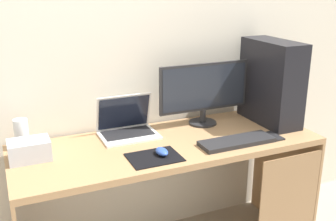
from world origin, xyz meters
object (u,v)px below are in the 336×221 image
Objects in this scene: monitor at (204,91)px; laptop at (127,127)px; pc_tower at (271,82)px; mouse_left at (162,152)px; speaker at (22,134)px; projector at (29,150)px; keyboard at (237,142)px; cell_phone at (273,136)px.

monitor is 1.81× the size of laptop.
pc_tower is 5.27× the size of mouse_left.
laptop is at bearing -3.38° from speaker.
laptop is (-0.48, 0.02, -0.16)m from monitor.
projector is 0.48× the size of keyboard.
pc_tower is 0.50m from keyboard.
pc_tower is 1.44m from projector.
keyboard is at bearing -36.09° from laptop.
laptop is 0.57m from speaker.
speaker is at bearing 97.13° from projector.
pc_tower is at bearing -0.57° from projector.
keyboard reaches higher than cell_phone.
speaker reaches higher than projector.
keyboard is 4.38× the size of mouse_left.
laptop reaches higher than cell_phone.
projector is 1.31m from cell_phone.
laptop is 0.76× the size of keyboard.
speaker is at bearing 159.47° from keyboard.
speaker is 0.80× the size of projector.
keyboard is at bearing -149.04° from pc_tower.
mouse_left is at bearing -19.68° from projector.
cell_phone is at bearing -1.85° from mouse_left.
pc_tower is at bearing -17.07° from monitor.
speaker is 1.68× the size of mouse_left.
speaker reaches higher than keyboard.
monitor is 0.40m from keyboard.
keyboard is (-0.38, -0.23, -0.24)m from pc_tower.
pc_tower is 0.87m from mouse_left.
monitor is 1.38× the size of keyboard.
projector is at bearing 179.43° from pc_tower.
laptop is 1.60× the size of projector.
laptop is 1.99× the size of speaker.
monitor is 1.06m from speaker.
speaker is at bearing 177.12° from monitor.
speaker is 0.16m from projector.
speaker is at bearing 162.92° from cell_phone.
laptop is at bearing 153.60° from cell_phone.
pc_tower is at bearing 14.27° from mouse_left.
monitor reaches higher than keyboard.
mouse_left is (-0.43, 0.02, 0.01)m from keyboard.
keyboard is 0.24m from cell_phone.
projector is (-1.42, 0.01, -0.20)m from pc_tower.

